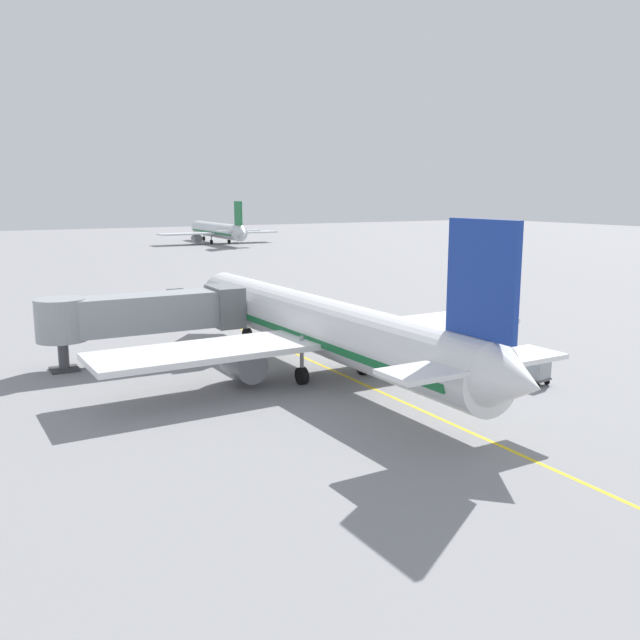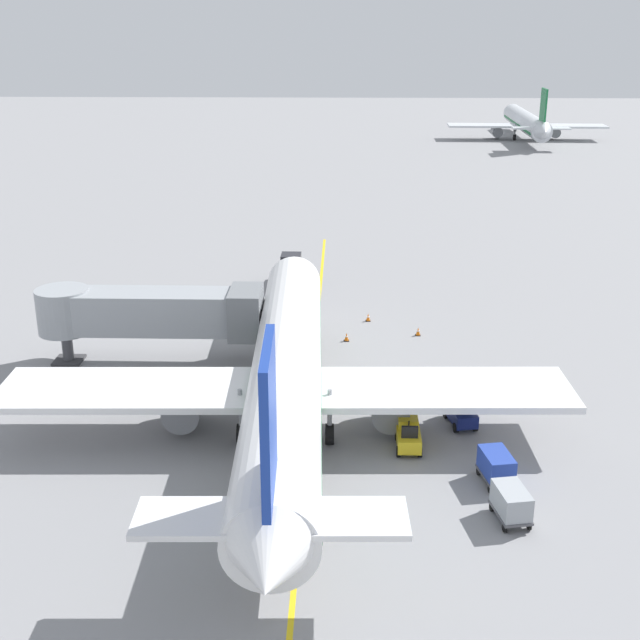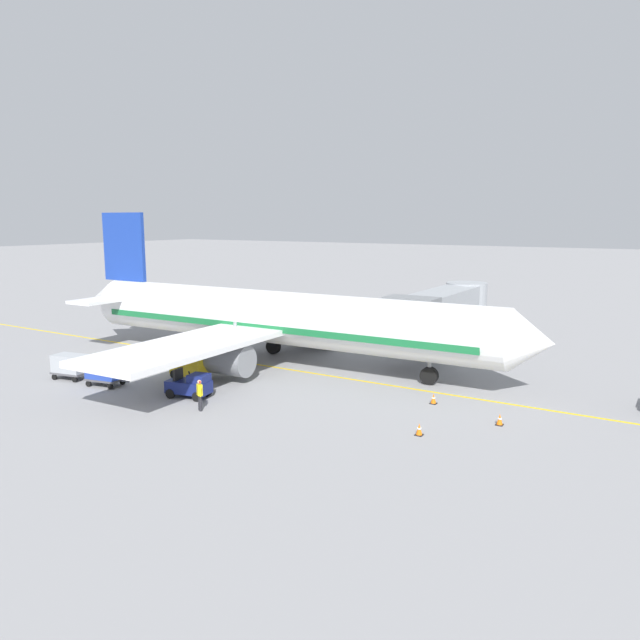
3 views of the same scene
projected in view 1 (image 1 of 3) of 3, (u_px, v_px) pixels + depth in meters
The scene contains 14 objects.
ground_plane at pixel (326, 367), 46.72m from camera, with size 400.00×400.00×0.00m, color gray.
gate_lead_in_line at pixel (326, 367), 46.72m from camera, with size 0.24×80.00×0.01m, color gold.
parked_airliner at pixel (319, 326), 44.56m from camera, with size 30.14×37.28×10.63m.
jet_bridge at pixel (144, 313), 47.89m from camera, with size 14.30×3.50×4.98m.
pushback_tractor at pixel (180, 304), 66.63m from camera, with size 2.24×4.41×2.40m.
baggage_tug_lead at pixel (416, 358), 46.36m from camera, with size 1.30×2.51×1.62m.
baggage_tug_trailing at pixel (426, 345), 50.22m from camera, with size 1.71×2.69×1.62m.
baggage_cart_front at pixel (494, 358), 45.27m from camera, with size 1.67×2.98×1.58m.
baggage_cart_second_in_train at pixel (531, 369), 42.59m from camera, with size 1.67×2.98×1.58m.
ground_crew_wing_walker at pixel (424, 335), 52.73m from camera, with size 0.47×0.65×1.69m.
safety_cone_nose_left at pixel (279, 330), 57.96m from camera, with size 0.36×0.36×0.59m.
safety_cone_nose_right at pixel (275, 321), 62.22m from camera, with size 0.36×0.36×0.59m.
safety_cone_wing_tip at pixel (323, 322), 61.38m from camera, with size 0.36×0.36×0.59m.
distant_taxiing_airliner at pixel (218, 231), 162.10m from camera, with size 28.61×35.41×10.10m.
Camera 1 is at (-22.26, -39.49, 11.78)m, focal length 38.13 mm.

